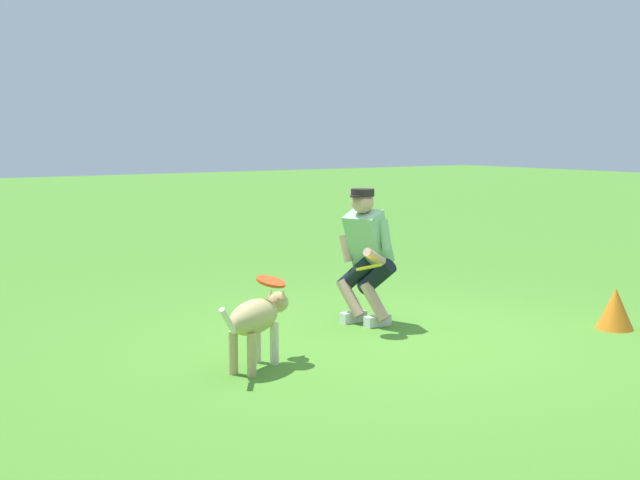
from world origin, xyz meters
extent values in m
plane|color=#49872B|center=(0.00, 0.00, 0.00)|extent=(60.00, 60.00, 0.00)
cube|color=silver|center=(-0.07, -0.72, 0.05)|extent=(0.26, 0.10, 0.10)
cylinder|color=#D39F89|center=(-0.02, -0.70, 0.24)|extent=(0.20, 0.33, 0.37)
cylinder|color=black|center=(-0.08, -0.70, 0.47)|extent=(0.27, 0.43, 0.37)
cube|color=silver|center=(-0.15, -0.45, 0.05)|extent=(0.26, 0.10, 0.10)
cylinder|color=#D39F89|center=(-0.11, -0.44, 0.24)|extent=(0.20, 0.33, 0.37)
cylinder|color=black|center=(-0.16, -0.48, 0.47)|extent=(0.27, 0.43, 0.37)
cube|color=#8ABE90|center=(-0.15, -0.60, 0.81)|extent=(0.49, 0.45, 0.58)
cylinder|color=#8ABE90|center=(-0.07, -0.78, 0.87)|extent=(0.13, 0.16, 0.29)
cylinder|color=#8ABE90|center=(-0.19, -0.40, 0.87)|extent=(0.13, 0.16, 0.29)
cylinder|color=#D39F89|center=(-0.01, -0.32, 0.69)|extent=(0.30, 0.17, 0.19)
cylinder|color=#D39F89|center=(-0.02, -0.79, 0.71)|extent=(0.12, 0.16, 0.27)
sphere|color=#D39F89|center=(-0.05, -0.57, 1.17)|extent=(0.21, 0.21, 0.21)
cylinder|color=black|center=(-0.05, -0.57, 1.26)|extent=(0.22, 0.22, 0.07)
cylinder|color=black|center=(0.04, -0.54, 1.23)|extent=(0.12, 0.12, 0.02)
ellipsoid|color=tan|center=(1.52, 0.15, 0.41)|extent=(0.66, 0.54, 0.26)
ellipsoid|color=beige|center=(1.38, 0.06, 0.39)|extent=(0.13, 0.18, 0.16)
sphere|color=tan|center=(1.18, -0.06, 0.45)|extent=(0.17, 0.17, 0.17)
cone|color=tan|center=(1.10, -0.11, 0.43)|extent=(0.12, 0.12, 0.09)
cone|color=tan|center=(1.17, -0.01, 0.53)|extent=(0.06, 0.06, 0.07)
cone|color=tan|center=(1.22, -0.10, 0.53)|extent=(0.06, 0.06, 0.07)
cylinder|color=beige|center=(1.33, 0.12, 0.17)|extent=(0.10, 0.10, 0.33)
cylinder|color=beige|center=(1.41, -0.02, 0.17)|extent=(0.10, 0.10, 0.33)
cylinder|color=tan|center=(1.64, 0.31, 0.17)|extent=(0.10, 0.10, 0.33)
cylinder|color=tan|center=(1.72, 0.17, 0.17)|extent=(0.10, 0.10, 0.33)
cylinder|color=beige|center=(1.85, 0.34, 0.46)|extent=(0.19, 0.14, 0.23)
cylinder|color=#DE4916|center=(1.31, 0.04, 0.65)|extent=(0.32, 0.31, 0.11)
cylinder|color=yellow|center=(0.10, -0.27, 0.61)|extent=(0.32, 0.31, 0.11)
cone|color=orange|center=(-1.90, 0.88, 0.19)|extent=(0.35, 0.35, 0.38)
camera|label=1|loc=(4.59, 5.54, 1.80)|focal=46.38mm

